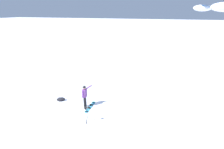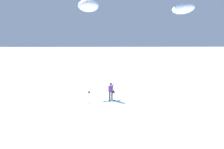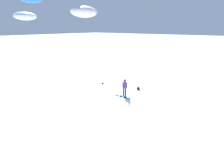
% 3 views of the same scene
% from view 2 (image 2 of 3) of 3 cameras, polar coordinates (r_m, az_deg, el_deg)
% --- Properties ---
extents(ground_plane, '(300.00, 300.00, 0.00)m').
position_cam_2_polar(ground_plane, '(15.85, -2.26, -9.50)').
color(ground_plane, white).
extents(snowboarder, '(0.66, 0.52, 1.78)m').
position_cam_2_polar(snowboarder, '(15.85, -0.41, -5.35)').
color(snowboarder, black).
rests_on(snowboarder, ground_plane).
extents(snowboard, '(0.35, 1.80, 0.10)m').
position_cam_2_polar(snowboard, '(15.85, -0.12, -9.40)').
color(snowboard, teal).
rests_on(snowboard, ground_plane).
extents(gear_bag_large, '(0.76, 0.64, 0.27)m').
position_cam_2_polar(gear_bag_large, '(18.37, 0.18, -5.98)').
color(gear_bag_large, black).
rests_on(gear_bag_large, ground_plane).
extents(camera_tripod, '(0.70, 0.67, 1.24)m').
position_cam_2_polar(camera_tripod, '(14.99, -8.09, -7.25)').
color(camera_tripod, '#262628').
rests_on(camera_tripod, ground_plane).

